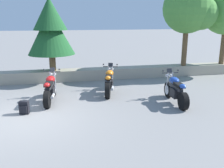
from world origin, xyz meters
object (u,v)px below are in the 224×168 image
object	(u,v)px
rider_backpack	(24,107)
motorcycle_red_near_left	(50,89)
motorcycle_orange_centre	(109,82)
motorcycle_blue_far_right	(175,90)
pine_tree_far_left	(50,27)
leafy_tree_mid_left	(190,10)

from	to	relation	value
rider_backpack	motorcycle_red_near_left	bearing A→B (deg)	54.15
motorcycle_orange_centre	motorcycle_blue_far_right	size ratio (longest dim) A/B	0.98
motorcycle_red_near_left	rider_backpack	size ratio (longest dim) A/B	4.39
motorcycle_blue_far_right	rider_backpack	world-z (taller)	motorcycle_blue_far_right
pine_tree_far_left	motorcycle_orange_centre	bearing A→B (deg)	-47.62
motorcycle_blue_far_right	pine_tree_far_left	world-z (taller)	pine_tree_far_left
leafy_tree_mid_left	pine_tree_far_left	bearing A→B (deg)	178.61
motorcycle_orange_centre	rider_backpack	size ratio (longest dim) A/B	4.30
motorcycle_red_near_left	motorcycle_orange_centre	distance (m)	2.49
leafy_tree_mid_left	rider_backpack	bearing A→B (deg)	-152.75
motorcycle_red_near_left	motorcycle_orange_centre	bearing A→B (deg)	13.81
rider_backpack	pine_tree_far_left	size ratio (longest dim) A/B	0.13
rider_backpack	leafy_tree_mid_left	distance (m)	9.69
motorcycle_red_near_left	pine_tree_far_left	bearing A→B (deg)	88.99
motorcycle_blue_far_right	leafy_tree_mid_left	distance (m)	5.82
motorcycle_orange_centre	rider_backpack	bearing A→B (deg)	-151.68
motorcycle_orange_centre	motorcycle_blue_far_right	xyz separation A→B (m)	(2.17, -1.77, 0.00)
leafy_tree_mid_left	motorcycle_blue_far_right	bearing A→B (deg)	-122.55
pine_tree_far_left	motorcycle_red_near_left	bearing A→B (deg)	-91.01
pine_tree_far_left	leafy_tree_mid_left	size ratio (longest dim) A/B	0.81
motorcycle_red_near_left	rider_backpack	bearing A→B (deg)	-125.85
motorcycle_orange_centre	rider_backpack	world-z (taller)	motorcycle_orange_centre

